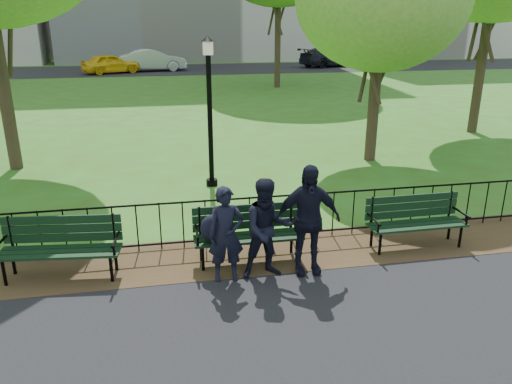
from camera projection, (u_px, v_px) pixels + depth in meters
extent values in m
plane|color=#395B18|center=(260.00, 300.00, 7.35)|extent=(120.00, 120.00, 0.00)
cube|color=#352915|center=(243.00, 255.00, 8.73)|extent=(60.00, 1.60, 0.01)
cube|color=black|center=(174.00, 70.00, 39.77)|extent=(70.00, 9.00, 0.01)
cylinder|color=black|center=(238.00, 199.00, 8.91)|extent=(24.00, 0.04, 0.04)
cylinder|color=black|center=(239.00, 238.00, 9.16)|extent=(24.00, 0.04, 0.04)
cylinder|color=black|center=(239.00, 221.00, 9.05)|extent=(0.02, 0.02, 0.90)
cube|color=black|center=(249.00, 238.00, 8.35)|extent=(1.83, 0.49, 0.04)
cube|color=black|center=(246.00, 212.00, 8.48)|extent=(1.83, 0.04, 0.46)
cylinder|color=black|center=(203.00, 259.00, 8.12)|extent=(0.05, 0.05, 0.46)
cylinder|color=black|center=(297.00, 251.00, 8.40)|extent=(0.05, 0.05, 0.46)
cylinder|color=black|center=(201.00, 249.00, 8.46)|extent=(0.05, 0.05, 0.46)
cylinder|color=black|center=(291.00, 242.00, 8.74)|extent=(0.05, 0.05, 0.46)
cylinder|color=black|center=(197.00, 231.00, 8.14)|extent=(0.04, 0.57, 0.04)
cylinder|color=black|center=(299.00, 224.00, 8.45)|extent=(0.04, 0.57, 0.04)
ellipsoid|color=black|center=(214.00, 228.00, 8.07)|extent=(0.44, 0.31, 0.48)
cube|color=black|center=(60.00, 252.00, 7.81)|extent=(1.91, 0.70, 0.04)
cube|color=black|center=(62.00, 224.00, 7.95)|extent=(1.86, 0.25, 0.47)
cylinder|color=black|center=(4.00, 273.00, 7.65)|extent=(0.05, 0.05, 0.47)
cylinder|color=black|center=(111.00, 269.00, 7.77)|extent=(0.05, 0.05, 0.47)
cylinder|color=black|center=(13.00, 262.00, 8.01)|extent=(0.05, 0.05, 0.47)
cylinder|color=black|center=(116.00, 258.00, 8.13)|extent=(0.05, 0.05, 0.47)
cylinder|color=black|center=(116.00, 239.00, 7.82)|extent=(0.11, 0.58, 0.04)
cube|color=black|center=(417.00, 225.00, 8.89)|extent=(1.79, 0.49, 0.04)
cube|color=black|center=(412.00, 202.00, 9.01)|extent=(1.78, 0.05, 0.45)
cylinder|color=black|center=(380.00, 244.00, 8.65)|extent=(0.05, 0.05, 0.45)
cylinder|color=black|center=(460.00, 237.00, 8.94)|extent=(0.05, 0.05, 0.45)
cylinder|color=black|center=(372.00, 236.00, 8.98)|extent=(0.05, 0.05, 0.45)
cylinder|color=black|center=(449.00, 229.00, 9.27)|extent=(0.05, 0.05, 0.45)
cylinder|color=black|center=(374.00, 219.00, 8.67)|extent=(0.04, 0.55, 0.04)
cylinder|color=black|center=(461.00, 212.00, 8.99)|extent=(0.04, 0.55, 0.04)
cylinder|color=black|center=(212.00, 182.00, 12.36)|extent=(0.28, 0.28, 0.16)
cylinder|color=black|center=(210.00, 122.00, 11.86)|extent=(0.12, 0.12, 3.19)
cube|color=beige|center=(208.00, 48.00, 11.30)|extent=(0.22, 0.22, 0.30)
cone|color=black|center=(208.00, 39.00, 11.23)|extent=(0.32, 0.32, 0.12)
cylinder|color=#2D2116|center=(5.00, 96.00, 13.12)|extent=(0.34, 0.34, 3.97)
cylinder|color=#2D2116|center=(373.00, 113.00, 14.16)|extent=(0.31, 0.31, 2.74)
cylinder|color=#2D2116|center=(480.00, 75.00, 17.48)|extent=(0.34, 0.34, 4.08)
cylinder|color=#2D2116|center=(278.00, 45.00, 28.98)|extent=(0.35, 0.35, 4.86)
imported|color=black|center=(226.00, 235.00, 7.68)|extent=(0.56, 0.37, 1.53)
imported|color=black|center=(267.00, 229.00, 7.78)|extent=(0.82, 0.46, 1.63)
imported|color=black|center=(307.00, 220.00, 7.88)|extent=(1.08, 0.47, 1.81)
imported|color=yellow|center=(111.00, 64.00, 36.73)|extent=(4.49, 3.16, 1.42)
imported|color=#AFB1B7|center=(153.00, 60.00, 38.35)|extent=(5.19, 2.29, 1.66)
imported|color=black|center=(330.00, 57.00, 41.88)|extent=(5.86, 4.00, 1.58)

